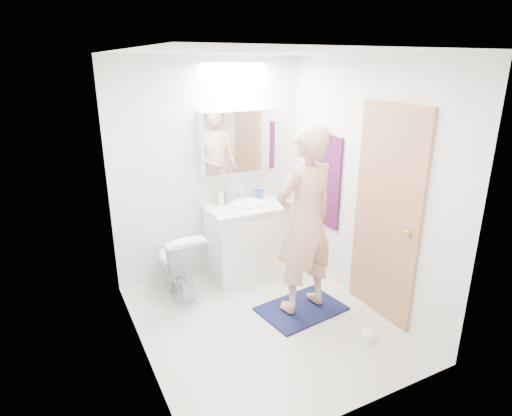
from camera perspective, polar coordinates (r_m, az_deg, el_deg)
floor at (r=4.17m, az=0.99°, el=-14.91°), size 2.50×2.50×0.00m
ceiling at (r=3.46m, az=1.23°, el=20.22°), size 2.50×2.50×0.00m
wall_back at (r=4.74m, az=-6.10°, el=5.12°), size 2.50×0.00×2.50m
wall_front at (r=2.68m, az=13.90°, el=-6.39°), size 2.50×0.00×2.50m
wall_left at (r=3.29m, az=-16.03°, el=-1.75°), size 0.00×2.50×2.50m
wall_right at (r=4.25m, az=14.29°, el=3.04°), size 0.00×2.50×2.50m
vanity_cabinet at (r=4.87m, az=-0.89°, el=-4.43°), size 0.90×0.55×0.78m
countertop at (r=4.73m, az=-0.92°, el=0.14°), size 0.95×0.58×0.04m
sink_basin at (r=4.74m, az=-1.08°, el=0.64°), size 0.36×0.36×0.03m
faucet at (r=4.88m, az=-2.07°, el=1.99°), size 0.02×0.02×0.16m
medicine_cabinet at (r=4.72m, az=-2.46°, el=8.89°), size 0.88×0.14×0.70m
mirror_panel at (r=4.65m, az=-2.06°, el=8.75°), size 0.84×0.01×0.66m
toilet at (r=4.50m, az=-10.39°, el=-7.24°), size 0.45×0.73×0.72m
bath_rug at (r=4.35m, az=6.07°, el=-13.26°), size 0.86×0.65×0.02m
person at (r=3.94m, az=6.53°, el=-1.76°), size 0.70×0.51×1.78m
door at (r=4.06m, az=17.07°, el=-0.96°), size 0.04×0.80×2.00m
door_knob at (r=3.85m, az=19.62°, el=-3.09°), size 0.06×0.06×0.06m
towel at (r=4.67m, az=9.59°, el=3.51°), size 0.02×0.42×1.00m
towel_hook at (r=4.56m, az=9.82°, el=9.80°), size 0.07×0.02×0.02m
soap_bottle_a at (r=4.71m, az=-4.78°, el=1.59°), size 0.11×0.11×0.21m
soap_bottle_b at (r=4.77m, az=-4.09°, el=1.60°), size 0.11×0.11×0.17m
toothbrush_cup at (r=4.93m, az=0.45°, el=1.81°), size 0.13×0.13×0.10m
toilet_paper_roll at (r=4.01m, az=14.75°, el=-16.34°), size 0.11×0.11×0.10m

